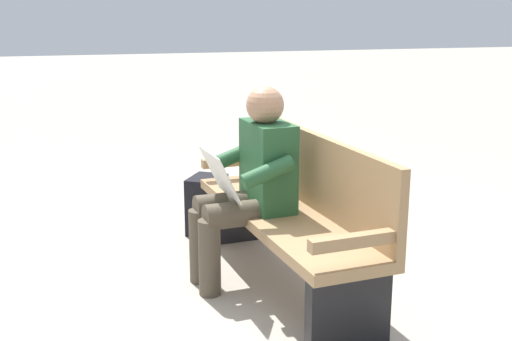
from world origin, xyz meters
TOP-DOWN VIEW (x-y plane):
  - ground_plane at (0.00, 0.00)m, footprint 40.00×40.00m
  - bench_near at (0.01, -0.07)m, footprint 1.84×0.64m
  - person_seated at (0.10, 0.17)m, footprint 0.60×0.60m
  - backpack at (1.03, 0.24)m, footprint 0.37×0.37m

SIDE VIEW (x-z plane):
  - ground_plane at x=0.00m, z-range 0.00..0.00m
  - backpack at x=1.03m, z-range 0.00..0.42m
  - bench_near at x=0.01m, z-range 0.01..0.91m
  - person_seated at x=0.10m, z-range 0.04..1.22m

